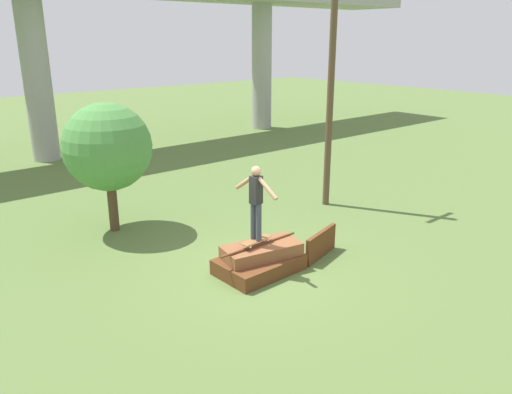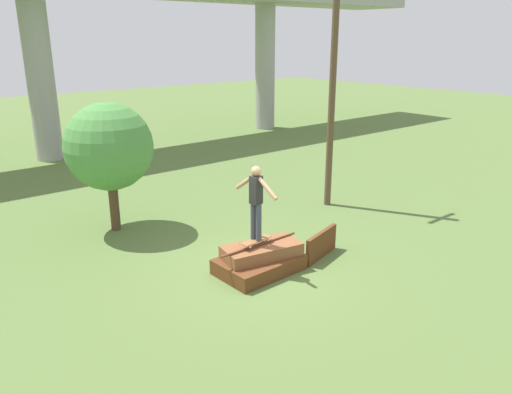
{
  "view_description": "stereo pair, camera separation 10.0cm",
  "coord_description": "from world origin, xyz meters",
  "views": [
    {
      "loc": [
        -6.58,
        -7.7,
        5.01
      ],
      "look_at": [
        -0.05,
        0.05,
        1.75
      ],
      "focal_mm": 35.0,
      "sensor_mm": 36.0,
      "label": 1
    },
    {
      "loc": [
        -6.5,
        -7.76,
        5.01
      ],
      "look_at": [
        -0.05,
        0.05,
        1.75
      ],
      "focal_mm": 35.0,
      "sensor_mm": 36.0,
      "label": 2
    }
  ],
  "objects": [
    {
      "name": "skater",
      "position": [
        -0.05,
        0.05,
        1.74
      ],
      "size": [
        0.24,
        1.23,
        1.67
      ],
      "color": "#383D4C",
      "rests_on": "skateboard"
    },
    {
      "name": "ground_plane",
      "position": [
        0.0,
        0.0,
        0.0
      ],
      "size": [
        80.0,
        80.0,
        0.0
      ],
      "primitive_type": "plane",
      "color": "#567038"
    },
    {
      "name": "utility_pole",
      "position": [
        4.67,
        2.25,
        3.99
      ],
      "size": [
        1.3,
        0.2,
        7.73
      ],
      "color": "brown",
      "rests_on": "ground_plane"
    },
    {
      "name": "scrap_pile",
      "position": [
        0.03,
        0.0,
        0.28
      ],
      "size": [
        2.11,
        1.26,
        0.68
      ],
      "color": "#5B3319",
      "rests_on": "ground_plane"
    },
    {
      "name": "skateboard",
      "position": [
        -0.05,
        0.05,
        0.75
      ],
      "size": [
        0.81,
        0.3,
        0.09
      ],
      "color": "brown",
      "rests_on": "scrap_pile"
    },
    {
      "name": "scrap_plank_loose",
      "position": [
        1.63,
        -0.35,
        0.32
      ],
      "size": [
        1.31,
        0.46,
        0.65
      ],
      "color": "#5B3319",
      "rests_on": "ground_plane"
    },
    {
      "name": "highway_overpass",
      "position": [
        0.0,
        13.97,
        6.33
      ],
      "size": [
        44.0,
        3.79,
        7.35
      ],
      "color": "#9E9E99",
      "rests_on": "ground_plane"
    },
    {
      "name": "tree_behind_left",
      "position": [
        -1.36,
        4.45,
        2.29
      ],
      "size": [
        2.29,
        2.29,
        3.45
      ],
      "color": "#4C3823",
      "rests_on": "ground_plane"
    }
  ]
}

